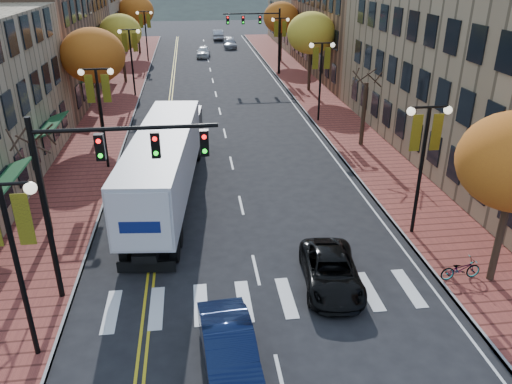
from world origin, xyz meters
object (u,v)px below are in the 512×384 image
object	(u,v)px
black_suv	(331,272)
semi_truck	(167,157)
bicycle	(461,269)
navy_sedan	(229,351)

from	to	relation	value
black_suv	semi_truck	bearing A→B (deg)	131.58
semi_truck	black_suv	bearing A→B (deg)	-48.72
semi_truck	bicycle	xyz separation A→B (m)	(11.46, -9.36, -1.70)
black_suv	navy_sedan	bearing A→B (deg)	-131.29
semi_truck	bicycle	world-z (taller)	semi_truck
semi_truck	bicycle	size ratio (longest dim) A/B	9.58
bicycle	navy_sedan	bearing A→B (deg)	106.89
semi_truck	black_suv	world-z (taller)	semi_truck
black_suv	bicycle	size ratio (longest dim) A/B	2.75
navy_sedan	black_suv	world-z (taller)	navy_sedan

